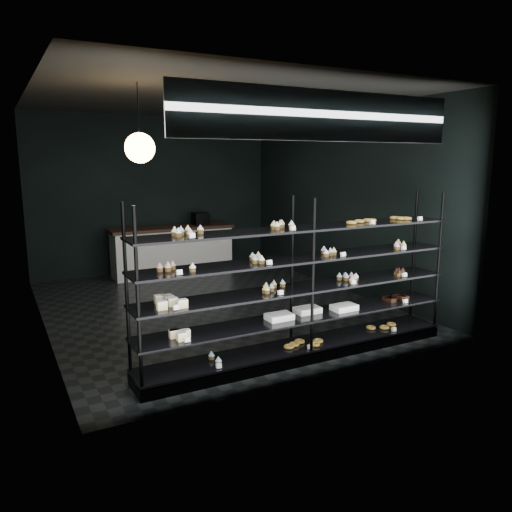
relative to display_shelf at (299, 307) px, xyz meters
name	(u,v)px	position (x,y,z in m)	size (l,w,h in m)	color
room	(211,207)	(-0.06, 2.45, 0.97)	(5.01, 6.01, 3.20)	black
display_shelf	(299,307)	(0.00, 0.00, 0.00)	(4.00, 0.50, 1.91)	black
signage	(324,115)	(-0.06, -0.48, 2.12)	(3.30, 0.05, 0.50)	#0B1C38
pendant_lamp	(140,148)	(-1.49, 1.15, 1.82)	(0.35, 0.35, 0.90)	black
service_counter	(173,250)	(0.13, 4.95, -0.13)	(2.50, 0.65, 1.23)	silver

